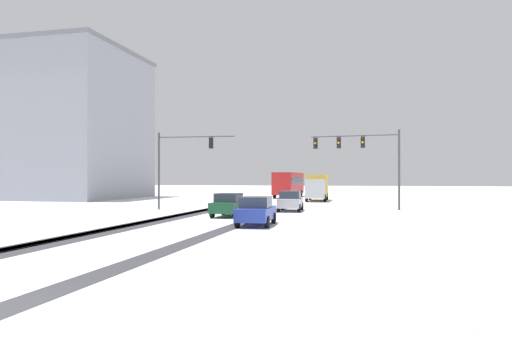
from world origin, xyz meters
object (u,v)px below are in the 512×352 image
object	(u,v)px
car_dark_green_second	(229,205)
office_building_far_left_block	(63,125)
box_truck_delivery	(317,187)
car_silver_lead	(290,201)
traffic_signal_near_left	(180,156)
traffic_signal_near_right	(362,151)
car_blue_third	(256,211)
bus_oncoming	(289,183)

from	to	relation	value
car_dark_green_second	office_building_far_left_block	world-z (taller)	office_building_far_left_block
box_truck_delivery	office_building_far_left_block	xyz separation A→B (m)	(-33.20, -0.57, 7.93)
office_building_far_left_block	car_dark_green_second	bearing A→B (deg)	-37.87
box_truck_delivery	car_silver_lead	bearing A→B (deg)	-91.10
car_dark_green_second	box_truck_delivery	world-z (taller)	box_truck_delivery
office_building_far_left_block	car_silver_lead	bearing A→B (deg)	-27.09
traffic_signal_near_left	traffic_signal_near_right	distance (m)	15.07
box_truck_delivery	car_dark_green_second	bearing A→B (deg)	-98.75
car_dark_green_second	office_building_far_left_block	distance (m)	38.47
box_truck_delivery	car_blue_third	bearing A→B (deg)	-90.77
car_blue_third	office_building_far_left_block	bearing A→B (deg)	138.96
bus_oncoming	box_truck_delivery	bearing A→B (deg)	-62.24
bus_oncoming	office_building_far_left_block	distance (m)	30.94
car_silver_lead	box_truck_delivery	size ratio (longest dim) A/B	0.56
car_dark_green_second	car_blue_third	xyz separation A→B (m)	(3.24, -5.56, 0.00)
traffic_signal_near_left	bus_oncoming	xyz separation A→B (m)	(4.80, 27.08, -2.47)
traffic_signal_near_left	office_building_far_left_block	distance (m)	29.71
bus_oncoming	box_truck_delivery	xyz separation A→B (m)	(4.83, -9.17, -0.36)
car_silver_lead	office_building_far_left_block	size ratio (longest dim) A/B	0.22
car_blue_third	box_truck_delivery	distance (m)	29.15
car_blue_third	office_building_far_left_block	world-z (taller)	office_building_far_left_block
traffic_signal_near_left	office_building_far_left_block	size ratio (longest dim) A/B	0.35
car_blue_third	car_silver_lead	bearing A→B (deg)	89.73
car_blue_third	office_building_far_left_block	xyz separation A→B (m)	(-32.81, 28.56, 8.75)
car_dark_green_second	bus_oncoming	world-z (taller)	bus_oncoming
car_blue_third	bus_oncoming	xyz separation A→B (m)	(-4.44, 38.31, 1.18)
car_blue_third	bus_oncoming	bearing A→B (deg)	96.61
traffic_signal_near_right	car_dark_green_second	size ratio (longest dim) A/B	1.73
box_truck_delivery	traffic_signal_near_left	bearing A→B (deg)	-118.25
traffic_signal_near_right	car_silver_lead	xyz separation A→B (m)	(-5.63, -1.59, -4.01)
car_dark_green_second	traffic_signal_near_right	bearing A→B (deg)	41.08
car_blue_third	car_dark_green_second	bearing A→B (deg)	120.21
traffic_signal_near_left	car_silver_lead	distance (m)	10.00
box_truck_delivery	office_building_far_left_block	bearing A→B (deg)	-179.01
traffic_signal_near_left	car_blue_third	bearing A→B (deg)	-50.55
car_blue_third	traffic_signal_near_left	bearing A→B (deg)	129.45
traffic_signal_near_right	bus_oncoming	size ratio (longest dim) A/B	0.64
car_dark_green_second	car_blue_third	size ratio (longest dim) A/B	0.98
traffic_signal_near_left	bus_oncoming	distance (m)	27.62
traffic_signal_near_right	car_blue_third	distance (m)	15.04
traffic_signal_near_right	office_building_far_left_block	bearing A→B (deg)	158.43
traffic_signal_near_left	car_blue_third	size ratio (longest dim) A/B	1.59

